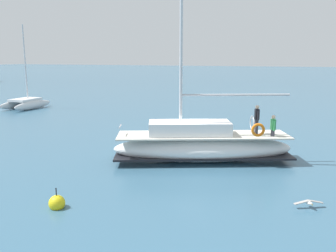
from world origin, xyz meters
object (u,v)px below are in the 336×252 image
Objects in this scene: main_sailboat at (201,145)px; mooring_buoy at (57,203)px; seagull at (309,202)px; moored_cutter_left at (25,103)px.

main_sailboat is 15.85× the size of mooring_buoy.
main_sailboat is 7.08m from seagull.
seagull is at bearing -120.60° from moored_cutter_left.
main_sailboat reaches higher than mooring_buoy.
seagull is at bearing -69.38° from mooring_buoy.
moored_cutter_left reaches higher than seagull.
main_sailboat is 8.57m from mooring_buoy.
moored_cutter_left is 28.44m from mooring_buoy.
moored_cutter_left is at bearing 59.40° from seagull.
moored_cutter_left is 33.38m from seagull.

